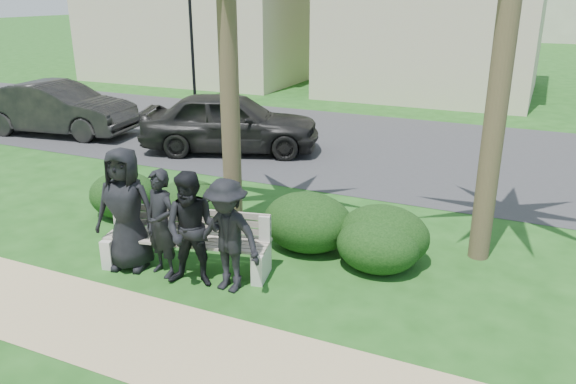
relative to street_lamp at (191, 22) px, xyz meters
name	(u,v)px	position (x,y,z in m)	size (l,w,h in m)	color
ground	(259,282)	(9.00, -12.00, -2.94)	(160.00, 160.00, 0.00)	#1C4A15
footpath	(189,349)	(9.00, -13.80, -2.94)	(30.00, 1.60, 0.01)	tan
asphalt_street	(396,150)	(9.00, -4.00, -2.94)	(160.00, 8.00, 0.01)	#2D2D30
stucco_bldg_right	(439,0)	(8.00, 6.00, 0.72)	(8.40, 8.40, 7.30)	beige
street_lamp	(191,22)	(0.00, 0.00, 0.00)	(0.36, 0.36, 4.29)	black
park_bench	(187,245)	(7.82, -12.07, -2.55)	(2.64, 1.10, 0.88)	gray
man_a	(126,209)	(6.99, -12.38, -2.00)	(0.92, 0.60, 1.89)	black
man_b	(161,223)	(7.59, -12.36, -2.13)	(0.59, 0.39, 1.63)	black
man_c	(192,230)	(8.19, -12.44, -2.10)	(0.82, 0.64, 1.69)	black
man_d	(227,236)	(8.70, -12.36, -2.12)	(1.06, 0.61, 1.65)	black
hedge_a	(124,194)	(5.53, -10.76, -2.50)	(1.35, 1.12, 0.88)	black
hedge_b	(191,204)	(6.98, -10.70, -2.50)	(1.37, 1.13, 0.90)	black
hedge_c	(308,220)	(9.19, -10.63, -2.46)	(1.49, 1.23, 0.97)	black
hedge_d	(378,244)	(10.45, -10.89, -2.53)	(1.26, 1.04, 0.82)	black
hedge_e	(383,234)	(10.45, -10.59, -2.48)	(1.43, 1.18, 0.93)	black
car_a	(231,122)	(5.06, -5.94, -2.16)	(1.85, 4.61, 1.57)	black
car_b	(57,109)	(-0.53, -6.39, -2.18)	(1.62, 4.63, 1.53)	black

